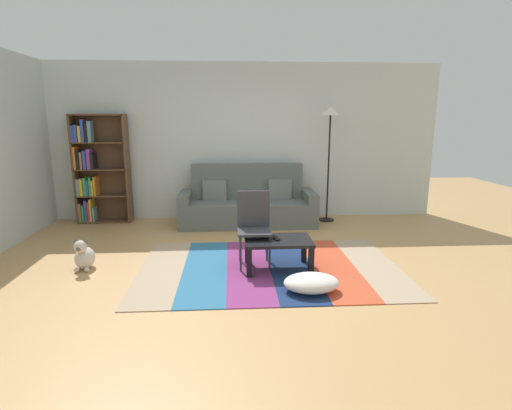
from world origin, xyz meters
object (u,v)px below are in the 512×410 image
Objects in this scene: couch at (248,204)px; coffee_table at (278,244)px; tv_remote at (276,238)px; standing_lamp at (330,126)px; pouf at (311,283)px; bookshelf at (95,170)px; dog at (84,256)px; folding_chair at (254,222)px.

coffee_table is (0.26, -2.15, -0.02)m from couch.
couch is 15.07× the size of tv_remote.
standing_lamp reaches higher than couch.
pouf is 0.77m from tv_remote.
tv_remote is (2.81, -2.44, -0.51)m from bookshelf.
coffee_table is 5.22× the size of tv_remote.
bookshelf is 4.61× the size of dog.
bookshelf reaches higher than dog.
couch is at bearing 96.97° from coffee_table.
couch is 3.93× the size of pouf.
bookshelf is at bearing 129.02° from tv_remote.
coffee_table is 2.31m from dog.
standing_lamp is at bearing 100.47° from folding_chair.
coffee_table reaches higher than pouf.
standing_lamp reaches higher than folding_chair.
standing_lamp is 13.02× the size of tv_remote.
dog is 0.44× the size of folding_chair.
pouf is (0.27, -0.65, -0.21)m from coffee_table.
dog and tv_remote have the same top height.
standing_lamp is 2.17× the size of folding_chair.
pouf is 3.41m from standing_lamp.
pouf is 2.70m from dog.
bookshelf is (-2.57, 0.28, 0.57)m from couch.
folding_chair reaches higher than tv_remote.
coffee_table is 0.74m from pouf.
standing_lamp is at bearing 73.62° from pouf.
bookshelf reaches higher than pouf.
pouf is 3.83× the size of tv_remote.
bookshelf is at bearing 139.32° from coffee_table.
dog is at bearing -135.79° from couch.
bookshelf is at bearing 177.63° from standing_lamp.
couch is 1.91m from standing_lamp.
tv_remote is at bearing -116.86° from standing_lamp.
tv_remote is 0.17× the size of folding_chair.
pouf is at bearing -79.20° from couch.
couch is 2.86m from pouf.
folding_chair reaches higher than pouf.
tv_remote is (-0.29, 0.65, 0.29)m from pouf.
bookshelf is 2.34× the size of coffee_table.
folding_chair is at bearing 141.53° from coffee_table.
tv_remote is (0.24, -2.16, 0.05)m from couch.
folding_chair reaches higher than dog.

